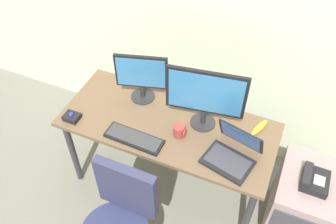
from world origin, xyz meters
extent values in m
plane|color=slate|center=(0.00, 0.00, 0.00)|extent=(8.00, 8.00, 0.00)
cube|color=brown|center=(0.00, 0.00, 0.72)|extent=(1.54, 0.65, 0.03)
cylinder|color=#2D2D33|center=(-0.71, -0.27, 0.35)|extent=(0.05, 0.05, 0.71)
cylinder|color=#2D2D33|center=(0.71, -0.27, 0.35)|extent=(0.05, 0.05, 0.71)
cylinder|color=#2D2D33|center=(-0.71, 0.27, 0.35)|extent=(0.05, 0.05, 0.71)
cylinder|color=#2D2D33|center=(0.71, 0.27, 0.35)|extent=(0.05, 0.05, 0.71)
cube|color=gray|center=(1.04, 0.01, 0.31)|extent=(0.42, 0.52, 0.63)
cube|color=black|center=(1.04, -0.01, 0.66)|extent=(0.17, 0.20, 0.06)
cube|color=black|center=(0.98, -0.01, 0.70)|extent=(0.05, 0.18, 0.04)
cube|color=gray|center=(1.06, -0.02, 0.69)|extent=(0.07, 0.08, 0.01)
cube|color=#2F314B|center=(-0.03, -0.58, 0.73)|extent=(0.40, 0.06, 0.42)
cylinder|color=#262628|center=(0.23, 0.10, 0.74)|extent=(0.18, 0.18, 0.01)
cylinder|color=#262628|center=(0.23, 0.10, 0.81)|extent=(0.04, 0.04, 0.11)
cube|color=black|center=(0.23, 0.10, 1.04)|extent=(0.53, 0.10, 0.35)
cube|color=teal|center=(0.23, 0.09, 1.04)|extent=(0.49, 0.08, 0.31)
cylinder|color=#262628|center=(-0.28, 0.18, 0.74)|extent=(0.18, 0.18, 0.01)
cylinder|color=#262628|center=(-0.28, 0.18, 0.80)|extent=(0.04, 0.04, 0.10)
cube|color=black|center=(-0.28, 0.18, 0.99)|extent=(0.37, 0.13, 0.28)
cube|color=teal|center=(-0.28, 0.16, 0.99)|extent=(0.34, 0.10, 0.24)
cube|color=black|center=(-0.16, -0.22, 0.75)|extent=(0.41, 0.15, 0.02)
cube|color=#353535|center=(-0.16, -0.22, 0.76)|extent=(0.38, 0.13, 0.01)
cube|color=black|center=(0.49, -0.16, 0.75)|extent=(0.35, 0.29, 0.02)
cube|color=#38383D|center=(0.49, -0.16, 0.76)|extent=(0.30, 0.22, 0.00)
cube|color=black|center=(0.52, -0.02, 0.86)|extent=(0.32, 0.15, 0.21)
cube|color=#335999|center=(0.52, -0.02, 0.86)|extent=(0.28, 0.13, 0.18)
cube|color=black|center=(-0.65, -0.23, 0.76)|extent=(0.11, 0.09, 0.04)
sphere|color=navy|center=(-0.65, -0.23, 0.78)|extent=(0.04, 0.04, 0.04)
cylinder|color=#96362F|center=(0.11, -0.07, 0.78)|extent=(0.08, 0.08, 0.09)
torus|color=#A42F30|center=(0.15, -0.07, 0.79)|extent=(0.01, 0.06, 0.06)
ellipsoid|color=yellow|center=(0.61, 0.20, 0.76)|extent=(0.11, 0.19, 0.04)
camera|label=1|loc=(0.67, -1.57, 2.67)|focal=38.68mm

